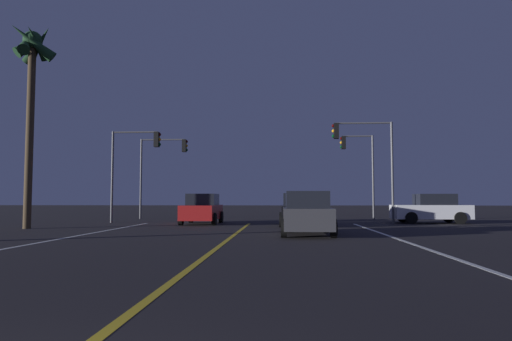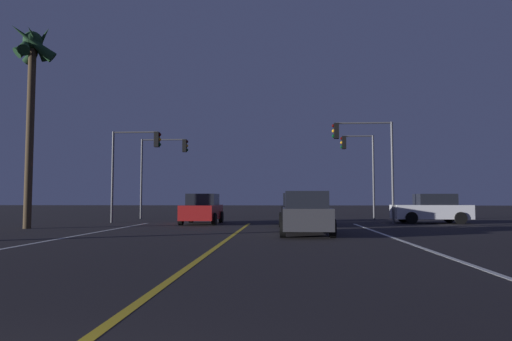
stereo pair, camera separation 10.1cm
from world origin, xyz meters
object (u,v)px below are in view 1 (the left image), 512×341
Objects in this scene: car_crossing_side at (431,209)px; traffic_light_near_right at (364,148)px; car_ahead_far at (299,210)px; car_lead_same_lane at (307,214)px; traffic_light_far_right at (358,158)px; palm_tree_left_mid at (32,65)px; traffic_light_near_left at (135,155)px; car_oncoming at (202,209)px; traffic_light_far_left at (163,159)px.

traffic_light_near_right is (-3.94, -0.57, 3.53)m from car_crossing_side.
traffic_light_near_right is at bearing -57.51° from car_ahead_far.
car_lead_same_lane is at bearing 65.88° from traffic_light_near_right.
palm_tree_left_mid is at bearing 32.29° from traffic_light_far_right.
palm_tree_left_mid is (-3.36, -5.50, 3.87)m from traffic_light_near_left.
traffic_light_near_left is at bearing 48.79° from car_lead_same_lane.
traffic_light_near_right is at bearing 83.94° from traffic_light_far_right.
car_ahead_far is at bearing -14.45° from traffic_light_near_left.
car_ahead_far is (-7.82, -3.04, 0.00)m from car_crossing_side.
car_crossing_side is 13.29m from car_oncoming.
traffic_light_far_left is (-9.38, 7.97, 3.43)m from car_ahead_far.
car_oncoming is at bearing 32.82° from traffic_light_far_right.
car_oncoming is 5.35m from traffic_light_near_left.
palm_tree_left_mid reaches higher than car_crossing_side.
car_crossing_side is at bearing -16.00° from traffic_light_far_left.
car_ahead_far is 9.77m from traffic_light_far_right.
car_crossing_side is 18.22m from traffic_light_far_left.
car_ahead_far is 0.79× the size of traffic_light_near_left.
traffic_light_far_left is 12.12m from palm_tree_left_mid.
car_oncoming is 11.34m from palm_tree_left_mid.
traffic_light_near_left is (-17.40, -0.57, 3.22)m from car_crossing_side.
car_crossing_side is 0.43× the size of palm_tree_left_mid.
traffic_light_far_right is 0.59× the size of palm_tree_left_mid.
traffic_light_near_right reaches higher than car_oncoming.
car_oncoming is at bearing 31.59° from palm_tree_left_mid.
traffic_light_far_left reaches higher than car_oncoming.
car_oncoming is at bearing 6.16° from car_crossing_side.
palm_tree_left_mid reaches higher than traffic_light_near_right.
traffic_light_near_left is 0.93× the size of traffic_light_far_right.
traffic_light_far_left reaches higher than car_crossing_side.
palm_tree_left_mid reaches higher than traffic_light_far_left.
car_ahead_far is at bearing 73.34° from car_oncoming.
traffic_light_far_left is (-9.46, 13.97, 3.43)m from car_lead_same_lane.
traffic_light_far_right is at bearing -55.74° from car_crossing_side.
traffic_light_far_left reaches higher than car_ahead_far.
palm_tree_left_mid is (-13.02, 2.97, 7.09)m from car_lead_same_lane.
traffic_light_near_left is at bearing 1.87° from car_crossing_side.
palm_tree_left_mid reaches higher than car_oncoming.
palm_tree_left_mid reaches higher than car_ahead_far.
palm_tree_left_mid reaches higher than traffic_light_far_right.
traffic_light_near_left is (-9.67, 8.47, 3.22)m from car_lead_same_lane.
car_lead_same_lane is 17.22m from traffic_light_far_left.
palm_tree_left_mid is (-12.94, -3.03, 7.09)m from car_ahead_far.
car_crossing_side is at bearing -68.76° from car_ahead_far.
traffic_light_far_right reaches higher than car_crossing_side.
car_crossing_side is at bearing 124.26° from traffic_light_far_right.
car_lead_same_lane and car_oncoming have the same top height.
traffic_light_far_left is 0.58× the size of palm_tree_left_mid.
palm_tree_left_mid is at bearing -121.41° from traffic_light_near_left.
car_ahead_far is 15.06m from palm_tree_left_mid.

